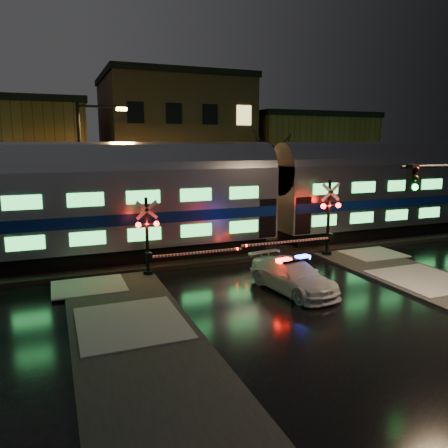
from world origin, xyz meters
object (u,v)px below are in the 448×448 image
at_px(streetlight, 86,166).
at_px(police_car, 293,276).
at_px(crossing_signal_right, 323,226).
at_px(crossing_signal_left, 156,244).

bearing_deg(streetlight, police_car, -56.56).
relative_size(police_car, crossing_signal_right, 0.80).
distance_m(police_car, crossing_signal_left, 6.44).
xyz_separation_m(police_car, streetlight, (-7.19, 10.89, 4.15)).
height_order(police_car, streetlight, streetlight).
bearing_deg(crossing_signal_left, police_car, -40.99).
distance_m(crossing_signal_left, streetlight, 7.84).
bearing_deg(crossing_signal_left, streetlight, 109.49).
distance_m(crossing_signal_right, streetlight, 13.67).
bearing_deg(police_car, crossing_signal_right, 36.30).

